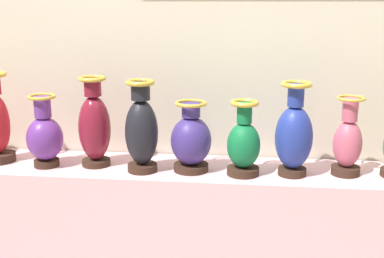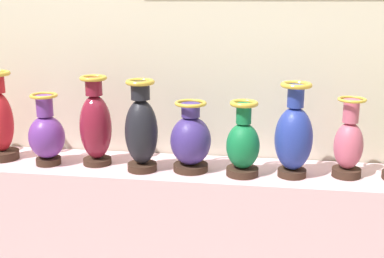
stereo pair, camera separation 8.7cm
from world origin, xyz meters
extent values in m
cube|color=beige|center=(0.00, 0.00, 0.45)|extent=(2.68, 0.39, 0.90)
cube|color=beige|center=(0.00, 0.25, 1.59)|extent=(4.54, 0.10, 3.17)
cylinder|color=#382319|center=(-0.92, -0.01, 0.92)|extent=(0.15, 0.15, 0.04)
ellipsoid|color=red|center=(-0.92, -0.01, 1.08)|extent=(0.12, 0.12, 0.28)
cylinder|color=#382319|center=(-0.67, -0.05, 0.92)|extent=(0.11, 0.11, 0.03)
ellipsoid|color=#6B3393|center=(-0.67, -0.05, 1.03)|extent=(0.17, 0.17, 0.20)
cylinder|color=#6B3393|center=(-0.67, -0.05, 1.18)|extent=(0.08, 0.08, 0.10)
torus|color=gold|center=(-0.67, -0.05, 1.23)|extent=(0.13, 0.13, 0.01)
cylinder|color=#382319|center=(-0.45, -0.01, 0.91)|extent=(0.13, 0.13, 0.03)
ellipsoid|color=maroon|center=(-0.45, -0.01, 1.08)|extent=(0.15, 0.15, 0.30)
cylinder|color=maroon|center=(-0.45, -0.01, 1.27)|extent=(0.08, 0.08, 0.08)
torus|color=gold|center=(-0.45, -0.01, 1.31)|extent=(0.12, 0.12, 0.02)
cylinder|color=#382319|center=(-0.22, -0.07, 0.92)|extent=(0.13, 0.13, 0.03)
ellipsoid|color=black|center=(-0.22, -0.07, 1.08)|extent=(0.15, 0.15, 0.29)
cylinder|color=black|center=(-0.22, -0.07, 1.26)|extent=(0.08, 0.08, 0.08)
torus|color=gold|center=(-0.22, -0.07, 1.30)|extent=(0.13, 0.13, 0.02)
cylinder|color=#382319|center=(0.00, -0.04, 0.92)|extent=(0.16, 0.16, 0.03)
ellipsoid|color=#3F2D7F|center=(0.00, -0.04, 1.04)|extent=(0.18, 0.18, 0.22)
cylinder|color=#3F2D7F|center=(0.00, -0.04, 1.18)|extent=(0.08, 0.08, 0.06)
torus|color=gold|center=(0.00, -0.04, 1.21)|extent=(0.14, 0.14, 0.02)
cylinder|color=#382319|center=(0.23, -0.07, 0.92)|extent=(0.14, 0.14, 0.03)
ellipsoid|color=#14723D|center=(0.23, -0.07, 1.03)|extent=(0.15, 0.15, 0.20)
cylinder|color=#14723D|center=(0.23, -0.07, 1.18)|extent=(0.07, 0.07, 0.09)
torus|color=gold|center=(0.23, -0.07, 1.22)|extent=(0.12, 0.12, 0.02)
cylinder|color=#382319|center=(0.45, -0.05, 0.92)|extent=(0.12, 0.12, 0.03)
ellipsoid|color=#263899|center=(0.45, -0.05, 1.07)|extent=(0.16, 0.16, 0.28)
cylinder|color=#263899|center=(0.45, -0.05, 1.26)|extent=(0.07, 0.07, 0.09)
torus|color=gold|center=(0.45, -0.05, 1.30)|extent=(0.13, 0.13, 0.02)
cylinder|color=#382319|center=(0.68, -0.01, 0.92)|extent=(0.12, 0.12, 0.04)
ellipsoid|color=#CC5972|center=(0.68, -0.01, 1.04)|extent=(0.12, 0.12, 0.21)
cylinder|color=#CC5972|center=(0.68, -0.01, 1.19)|extent=(0.07, 0.07, 0.10)
torus|color=gold|center=(0.68, -0.01, 1.24)|extent=(0.12, 0.12, 0.01)
camera|label=1|loc=(0.25, -2.18, 1.65)|focal=47.18mm
camera|label=2|loc=(0.34, -2.17, 1.65)|focal=47.18mm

